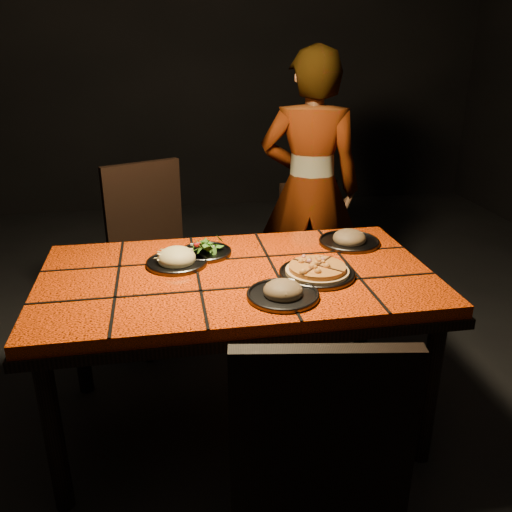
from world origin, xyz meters
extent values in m
cube|color=black|center=(0.00, 0.00, -0.02)|extent=(6.00, 7.00, 0.04)
cube|color=black|center=(0.00, 3.50, 1.50)|extent=(6.00, 0.04, 3.00)
cube|color=#FF4308|center=(0.00, 0.00, 0.72)|extent=(1.60, 0.90, 0.05)
cube|color=black|center=(0.00, 0.00, 0.68)|extent=(1.62, 0.92, 0.04)
cylinder|color=black|center=(-0.72, -0.37, 0.33)|extent=(0.07, 0.07, 0.66)
cylinder|color=black|center=(0.72, -0.37, 0.33)|extent=(0.07, 0.07, 0.66)
cylinder|color=black|center=(-0.72, 0.37, 0.33)|extent=(0.07, 0.07, 0.66)
cylinder|color=black|center=(0.72, 0.37, 0.33)|extent=(0.07, 0.07, 0.66)
cube|color=black|center=(0.10, -0.81, 0.48)|extent=(0.52, 0.52, 0.04)
cube|color=black|center=(0.06, -1.01, 0.75)|extent=(0.45, 0.11, 0.49)
cylinder|color=black|center=(0.31, -0.66, 0.23)|extent=(0.04, 0.04, 0.46)
cylinder|color=black|center=(-0.05, -0.60, 0.23)|extent=(0.04, 0.04, 0.46)
cube|color=black|center=(-0.31, 0.82, 0.49)|extent=(0.60, 0.60, 0.04)
cube|color=black|center=(-0.39, 1.01, 0.76)|extent=(0.44, 0.22, 0.50)
cylinder|color=black|center=(-0.41, 0.58, 0.23)|extent=(0.04, 0.04, 0.47)
cylinder|color=black|center=(-0.07, 0.72, 0.23)|extent=(0.04, 0.04, 0.47)
cylinder|color=black|center=(-0.55, 0.92, 0.23)|extent=(0.04, 0.04, 0.47)
cylinder|color=black|center=(-0.22, 1.06, 0.23)|extent=(0.04, 0.04, 0.47)
cube|color=black|center=(0.64, 0.96, 0.40)|extent=(0.42, 0.42, 0.04)
cube|color=black|center=(0.61, 1.12, 0.62)|extent=(0.37, 0.09, 0.41)
cylinder|color=black|center=(0.51, 0.79, 0.19)|extent=(0.03, 0.03, 0.38)
cylinder|color=black|center=(0.81, 0.83, 0.19)|extent=(0.03, 0.03, 0.38)
cylinder|color=black|center=(0.46, 1.08, 0.19)|extent=(0.03, 0.03, 0.38)
cylinder|color=black|center=(0.76, 1.13, 0.19)|extent=(0.03, 0.03, 0.38)
imported|color=brown|center=(0.59, 1.00, 0.81)|extent=(0.68, 0.55, 1.62)
cylinder|color=#3A3A40|center=(0.32, -0.09, 0.76)|extent=(0.31, 0.31, 0.01)
torus|color=#3A3A40|center=(0.32, -0.09, 0.76)|extent=(0.31, 0.31, 0.01)
cylinder|color=tan|center=(0.32, -0.09, 0.77)|extent=(0.37, 0.37, 0.01)
cylinder|color=orange|center=(0.32, -0.09, 0.78)|extent=(0.33, 0.33, 0.02)
cylinder|color=#3A3A40|center=(-0.24, 0.13, 0.76)|extent=(0.26, 0.26, 0.01)
torus|color=#3A3A40|center=(-0.24, 0.13, 0.76)|extent=(0.26, 0.26, 0.01)
ellipsoid|color=#CFBA88|center=(-0.24, 0.13, 0.78)|extent=(0.16, 0.16, 0.09)
cylinder|color=#3A3A40|center=(-0.11, 0.23, 0.76)|extent=(0.23, 0.23, 0.01)
torus|color=#3A3A40|center=(-0.11, 0.23, 0.76)|extent=(0.23, 0.23, 0.01)
cylinder|color=#3A3A40|center=(0.14, -0.26, 0.76)|extent=(0.27, 0.27, 0.01)
torus|color=#3A3A40|center=(0.14, -0.26, 0.76)|extent=(0.27, 0.27, 0.01)
ellipsoid|color=brown|center=(0.14, -0.26, 0.78)|extent=(0.16, 0.16, 0.09)
cylinder|color=#3A3A40|center=(0.57, 0.24, 0.76)|extent=(0.28, 0.28, 0.01)
torus|color=#3A3A40|center=(0.57, 0.24, 0.76)|extent=(0.28, 0.28, 0.01)
ellipsoid|color=brown|center=(0.57, 0.24, 0.79)|extent=(0.17, 0.17, 0.09)
camera|label=1|loc=(-0.28, -2.02, 1.65)|focal=38.00mm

